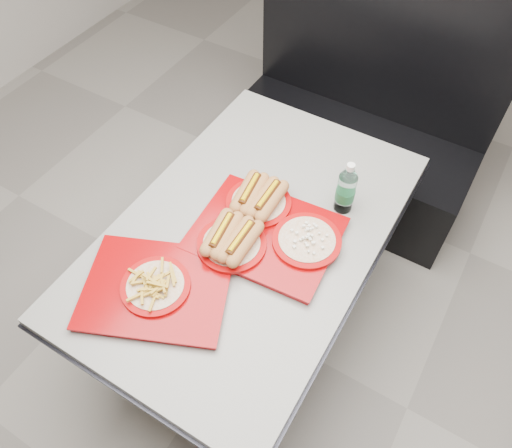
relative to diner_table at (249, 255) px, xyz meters
The scene contains 6 objects.
ground 0.58m from the diner_table, ahead, with size 6.00×6.00×0.00m, color gray.
diner_table is the anchor object (origin of this frame).
booth_bench 1.11m from the diner_table, 90.00° to the left, with size 1.30×0.57×1.35m.
tray_near 0.21m from the diner_table, ahead, with size 0.54×0.46×0.11m.
tray_far 0.45m from the diner_table, 108.40° to the right, with size 0.59×0.53×0.09m.
water_bottle 0.46m from the diner_table, 47.33° to the left, with size 0.07×0.07×0.23m.
Camera 1 is at (0.60, -0.95, 2.21)m, focal length 35.00 mm.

